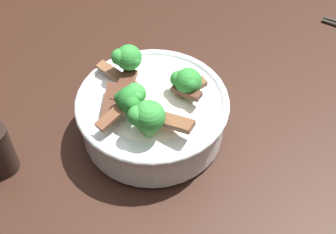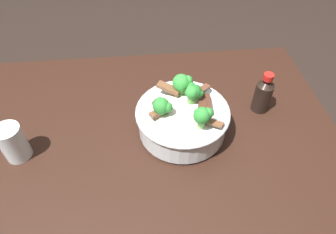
# 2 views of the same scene
# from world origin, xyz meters

# --- Properties ---
(dining_table) EXTENTS (1.10, 0.81, 0.83)m
(dining_table) POSITION_xyz_m (0.00, 0.00, 0.68)
(dining_table) COLOR black
(dining_table) RESTS_ON ground
(rice_bowl) EXTENTS (0.24, 0.24, 0.14)m
(rice_bowl) POSITION_xyz_m (0.12, 0.03, 0.89)
(rice_bowl) COLOR silver
(rice_bowl) RESTS_ON dining_table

